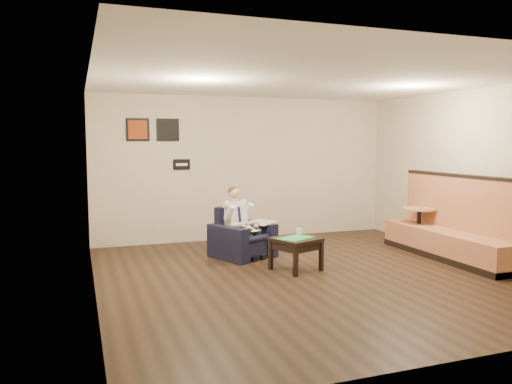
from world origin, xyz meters
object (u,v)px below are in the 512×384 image
object	(u,v)px
coffee_mug	(299,232)
green_folder	(295,238)
cafe_table	(419,228)
seated_man	(247,224)
banquette	(448,217)
smartphone	(291,235)
armchair	(243,233)
side_table	(296,254)

from	to	relation	value
coffee_mug	green_folder	bearing A→B (deg)	-126.60
cafe_table	green_folder	bearing A→B (deg)	-166.40
seated_man	banquette	xyz separation A→B (m)	(3.14, -1.13, 0.12)
cafe_table	smartphone	bearing A→B (deg)	-170.68
armchair	banquette	world-z (taller)	banquette
seated_man	armchair	bearing A→B (deg)	90.00
armchair	side_table	distance (m)	1.21
armchair	seated_man	distance (m)	0.19
side_table	coffee_mug	size ratio (longest dim) A/B	5.79
armchair	side_table	world-z (taller)	armchair
armchair	side_table	size ratio (longest dim) A/B	1.41
green_folder	coffee_mug	world-z (taller)	coffee_mug
armchair	cafe_table	xyz separation A→B (m)	(3.19, -0.46, -0.04)
banquette	seated_man	bearing A→B (deg)	160.22
armchair	green_folder	size ratio (longest dim) A/B	1.73
green_folder	cafe_table	size ratio (longest dim) A/B	0.66
coffee_mug	smartphone	world-z (taller)	coffee_mug
side_table	green_folder	size ratio (longest dim) A/B	1.22
armchair	cafe_table	world-z (taller)	armchair
side_table	smartphone	distance (m)	0.31
side_table	smartphone	size ratio (longest dim) A/B	3.93
cafe_table	coffee_mug	bearing A→B (deg)	-170.30
green_folder	cafe_table	distance (m)	2.82
seated_man	cafe_table	world-z (taller)	seated_man
side_table	armchair	bearing A→B (deg)	113.84
coffee_mug	banquette	distance (m)	2.58
coffee_mug	cafe_table	world-z (taller)	cafe_table
side_table	cafe_table	bearing A→B (deg)	13.08
seated_man	green_folder	size ratio (longest dim) A/B	2.29
armchair	banquette	bearing A→B (deg)	-45.83
side_table	banquette	distance (m)	2.74
armchair	smartphone	size ratio (longest dim) A/B	5.55
side_table	green_folder	world-z (taller)	green_folder
green_folder	banquette	world-z (taller)	banquette
banquette	side_table	bearing A→B (deg)	177.16
green_folder	seated_man	bearing A→B (deg)	111.97
seated_man	green_folder	distance (m)	1.11
armchair	smartphone	bearing A→B (deg)	-87.17
coffee_mug	smartphone	bearing A→B (deg)	-177.39
coffee_mug	cafe_table	size ratio (longest dim) A/B	0.14
seated_man	smartphone	xyz separation A→B (m)	(0.43, -0.81, -0.07)
green_folder	smartphone	bearing A→B (deg)	85.75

